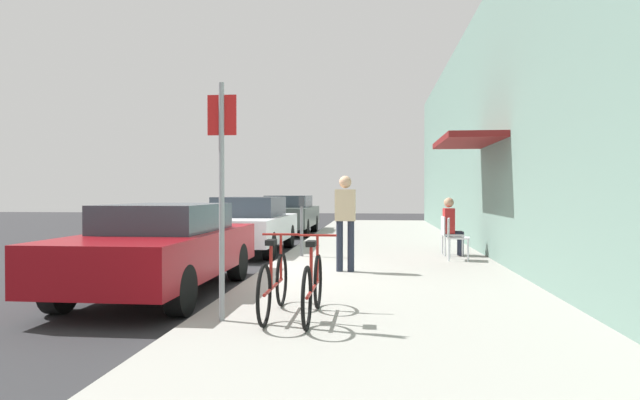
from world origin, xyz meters
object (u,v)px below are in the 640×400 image
(parked_car_2, at_px, (289,214))
(bicycle_0, at_px, (274,284))
(pedestrian_standing, at_px, (345,215))
(parked_car_1, at_px, (249,224))
(bicycle_1, at_px, (313,286))
(cafe_chair_1, at_px, (449,233))
(parked_car_0, at_px, (163,247))
(seated_patron_1, at_px, (451,224))
(street_sign, at_px, (222,182))
(parking_meter, at_px, (302,221))
(cafe_chair_0, at_px, (455,236))

(parked_car_2, xyz_separation_m, bicycle_0, (2.02, -13.41, -0.26))
(pedestrian_standing, bearing_deg, parked_car_1, 125.04)
(bicycle_1, distance_m, cafe_chair_1, 6.74)
(bicycle_0, height_order, bicycle_1, same)
(parked_car_0, bearing_deg, parked_car_2, 90.00)
(bicycle_0, distance_m, seated_patron_1, 6.86)
(bicycle_0, height_order, seated_patron_1, seated_patron_1)
(parked_car_1, relative_size, bicycle_0, 2.57)
(street_sign, bearing_deg, bicycle_1, 11.32)
(pedestrian_standing, bearing_deg, seated_patron_1, 50.77)
(parked_car_2, height_order, parking_meter, parking_meter)
(parked_car_2, distance_m, bicycle_0, 13.57)
(parked_car_0, height_order, parked_car_1, parked_car_1)
(cafe_chair_0, xyz_separation_m, seated_patron_1, (0.06, 0.91, 0.19))
(parking_meter, bearing_deg, parked_car_0, -111.32)
(parked_car_2, relative_size, parking_meter, 3.33)
(bicycle_0, xyz_separation_m, cafe_chair_0, (2.78, 5.32, 0.14))
(bicycle_1, bearing_deg, cafe_chair_1, 69.86)
(parked_car_1, relative_size, parked_car_2, 1.00)
(bicycle_1, bearing_deg, street_sign, -168.68)
(parked_car_2, height_order, pedestrian_standing, pedestrian_standing)
(cafe_chair_1, bearing_deg, parked_car_2, 123.75)
(seated_patron_1, bearing_deg, parked_car_1, 167.98)
(cafe_chair_0, bearing_deg, bicycle_1, -113.18)
(parking_meter, distance_m, street_sign, 6.05)
(parked_car_1, relative_size, cafe_chair_0, 5.06)
(seated_patron_1, height_order, pedestrian_standing, pedestrian_standing)
(parked_car_1, bearing_deg, seated_patron_1, -12.02)
(parked_car_0, bearing_deg, street_sign, -53.56)
(parked_car_1, xyz_separation_m, bicycle_0, (2.02, -7.27, -0.25))
(parking_meter, height_order, cafe_chair_1, parking_meter)
(cafe_chair_0, bearing_deg, parked_car_1, 157.98)
(parked_car_0, distance_m, bicycle_0, 2.67)
(parking_meter, bearing_deg, parked_car_1, 134.87)
(bicycle_0, bearing_deg, parked_car_1, 105.52)
(cafe_chair_1, height_order, pedestrian_standing, pedestrian_standing)
(seated_patron_1, bearing_deg, bicycle_1, -110.61)
(parking_meter, bearing_deg, cafe_chair_0, -6.75)
(parked_car_0, relative_size, parked_car_2, 1.00)
(street_sign, height_order, pedestrian_standing, street_sign)
(cafe_chair_0, bearing_deg, bicycle_0, -117.60)
(parked_car_0, distance_m, parked_car_1, 5.53)
(parking_meter, bearing_deg, pedestrian_standing, -63.74)
(parked_car_0, distance_m, cafe_chair_0, 5.99)
(bicycle_0, height_order, cafe_chair_0, bicycle_0)
(bicycle_1, distance_m, seated_patron_1, 6.77)
(bicycle_1, relative_size, cafe_chair_0, 1.97)
(bicycle_1, bearing_deg, bicycle_0, 167.95)
(parked_car_1, relative_size, seated_patron_1, 3.41)
(cafe_chair_0, bearing_deg, pedestrian_standing, -140.00)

